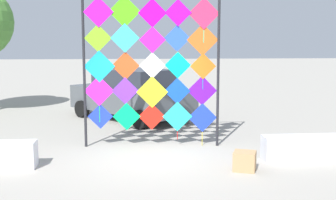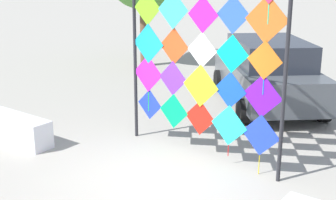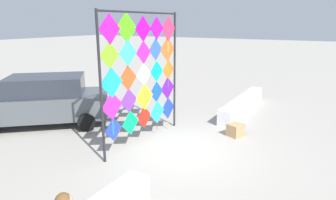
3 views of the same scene
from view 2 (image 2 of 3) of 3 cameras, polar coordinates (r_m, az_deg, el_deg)
The scene contains 3 objects.
ground at distance 8.35m, azimuth -1.86°, elevation -9.68°, with size 120.00×120.00×0.00m, color #9E998E.
kite_display_rack at distance 8.70m, azimuth 4.12°, elevation 6.88°, with size 3.53×0.29×3.97m.
parked_car at distance 12.70m, azimuth 12.12°, elevation 3.41°, with size 4.53×4.77×1.79m.
Camera 2 is at (4.71, -5.85, 3.65)m, focal length 49.54 mm.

